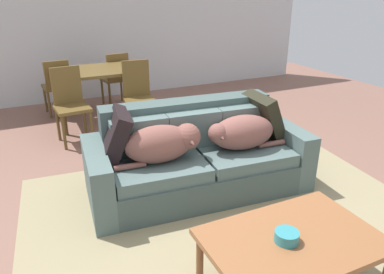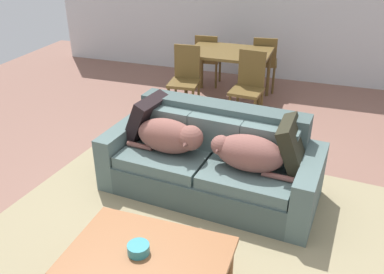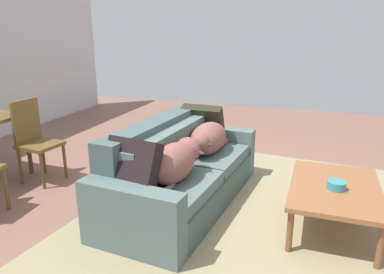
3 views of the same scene
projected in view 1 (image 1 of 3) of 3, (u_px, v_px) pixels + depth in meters
The scene contains 15 objects.
ground_plane at pixel (209, 204), 3.42m from camera, with size 10.00×10.00×0.00m, color #845B4D.
back_partition at pixel (101, 18), 6.25m from camera, with size 8.00×0.12×2.70m, color silver.
area_rug at pixel (248, 242), 2.91m from camera, with size 3.44×3.34×0.01m, color #978965.
couch at pixel (196, 158), 3.59m from camera, with size 2.15×1.06×0.83m.
dog_on_left_cushion at pixel (164, 143), 3.23m from camera, with size 0.79×0.40×0.34m.
dog_on_right_cushion at pixel (241, 132), 3.48m from camera, with size 0.78×0.39×0.33m.
throw_pillow_by_left_arm at pixel (115, 136), 3.27m from camera, with size 0.13×0.47×0.47m, color black.
throw_pillow_by_right_arm at pixel (264, 117), 3.75m from camera, with size 0.12×0.47×0.47m, color black.
coffee_table at pixel (293, 243), 2.34m from camera, with size 1.10×0.74×0.41m.
bowl_on_coffee_table at pixel (287, 237), 2.28m from camera, with size 0.15×0.15×0.07m, color teal.
dining_table at pixel (96, 75), 5.25m from camera, with size 1.18×0.86×0.77m.
dining_chair_near_left at pixel (70, 102), 4.62m from camera, with size 0.43×0.43×0.94m.
dining_chair_near_right at pixel (138, 93), 4.98m from camera, with size 0.43×0.43×0.95m.
dining_chair_far_left at pixel (57, 84), 5.58m from camera, with size 0.43×0.43×0.85m.
dining_chair_far_right at pixel (116, 77), 5.98m from camera, with size 0.45×0.45×0.88m.
Camera 1 is at (-1.39, -2.58, 1.89)m, focal length 34.60 mm.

